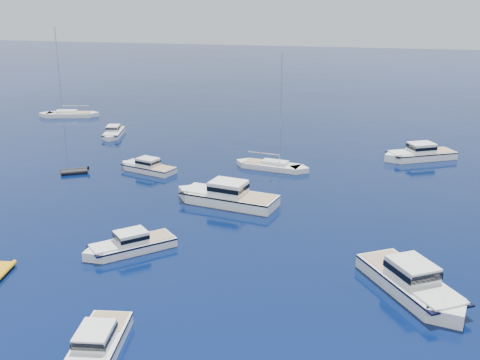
# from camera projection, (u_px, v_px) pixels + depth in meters

# --- Properties ---
(ground) EXTENTS (400.00, 400.00, 0.00)m
(ground) POSITION_uv_depth(u_px,v_px,m) (200.00, 323.00, 38.62)
(ground) COLOR #07154A
(ground) RESTS_ON ground
(motor_cruiser_near) EXTENTS (3.93, 9.02, 2.29)m
(motor_cruiser_near) POSITION_uv_depth(u_px,v_px,m) (96.00, 357.00, 35.07)
(motor_cruiser_near) COLOR white
(motor_cruiser_near) RESTS_ON ground
(motor_cruiser_right) EXTENTS (9.03, 11.39, 2.97)m
(motor_cruiser_right) POSITION_uv_depth(u_px,v_px,m) (412.00, 292.00, 42.53)
(motor_cruiser_right) COLOR silver
(motor_cruiser_right) RESTS_ON ground
(motor_cruiser_left) EXTENTS (7.87, 7.77, 2.22)m
(motor_cruiser_left) POSITION_uv_depth(u_px,v_px,m) (130.00, 251.00, 49.31)
(motor_cruiser_left) COLOR white
(motor_cruiser_left) RESTS_ON ground
(motor_cruiser_centre) EXTENTS (12.22, 5.85, 3.08)m
(motor_cruiser_centre) POSITION_uv_depth(u_px,v_px,m) (226.00, 203.00, 60.29)
(motor_cruiser_centre) COLOR white
(motor_cruiser_centre) RESTS_ON ground
(motor_cruiser_far_l) EXTENTS (8.47, 4.90, 2.13)m
(motor_cruiser_far_l) POSITION_uv_depth(u_px,v_px,m) (147.00, 171.00, 71.00)
(motor_cruiser_far_l) COLOR silver
(motor_cruiser_far_l) RESTS_ON ground
(motor_cruiser_distant) EXTENTS (10.69, 7.70, 2.73)m
(motor_cruiser_distant) POSITION_uv_depth(u_px,v_px,m) (419.00, 159.00, 76.07)
(motor_cruiser_distant) COLOR white
(motor_cruiser_distant) RESTS_ON ground
(motor_cruiser_horizon) EXTENTS (4.06, 8.05, 2.02)m
(motor_cruiser_horizon) POSITION_uv_depth(u_px,v_px,m) (114.00, 136.00, 88.11)
(motor_cruiser_horizon) COLOR white
(motor_cruiser_horizon) RESTS_ON ground
(sailboat_centre) EXTENTS (10.25, 4.37, 14.61)m
(sailboat_centre) POSITION_uv_depth(u_px,v_px,m) (272.00, 169.00, 71.98)
(sailboat_centre) COLOR white
(sailboat_centre) RESTS_ON ground
(sailboat_far_l) EXTENTS (11.13, 5.48, 15.84)m
(sailboat_far_l) POSITION_uv_depth(u_px,v_px,m) (69.00, 117.00, 101.58)
(sailboat_far_l) COLOR white
(sailboat_far_l) RESTS_ON ground
(tender_grey_far) EXTENTS (3.81, 3.26, 0.95)m
(tender_grey_far) POSITION_uv_depth(u_px,v_px,m) (74.00, 173.00, 70.21)
(tender_grey_far) COLOR black
(tender_grey_far) RESTS_ON ground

